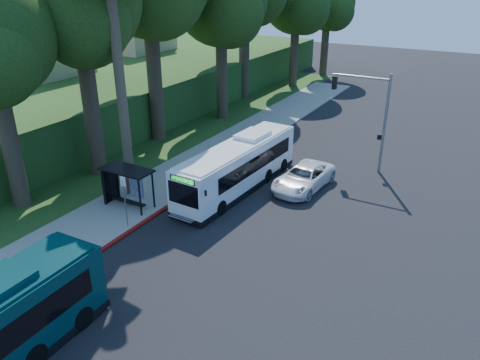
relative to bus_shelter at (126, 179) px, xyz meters
The scene contains 14 objects.
ground 8.00m from the bus_shelter, 21.51° to the left, with size 140.00×140.00×0.00m, color black.
sidewalk 3.35m from the bus_shelter, 90.90° to the left, with size 4.50×70.00×0.12m, color gray.
red_curb 3.07m from the bus_shelter, 26.83° to the right, with size 0.25×30.00×0.13m, color maroon.
grass_verge 9.90m from the bus_shelter, 126.16° to the left, with size 8.00×70.00×0.06m, color #234719.
bus_shelter is the anchor object (origin of this frame).
stop_sign_pole 2.85m from the bus_shelter, 49.08° to the right, with size 0.35×0.06×3.17m.
traffic_signal_pole 17.15m from the bus_shelter, 49.36° to the left, with size 4.10×0.30×7.00m.
hillside_backdrop 26.18m from the bus_shelter, 136.68° to the left, with size 24.00×60.00×8.80m.
tree_0 11.08m from the bus_shelter, 151.08° to the left, with size 8.40×8.00×15.70m.
tree_2 21.25m from the bus_shelter, 103.83° to the left, with size 8.82×8.40×15.12m.
tree_4 35.97m from the bus_shelter, 96.78° to the left, with size 8.40×8.00×14.14m.
tree_5 43.55m from the bus_shelter, 94.21° to the left, with size 7.35×7.00×12.86m.
white_bus 7.23m from the bus_shelter, 50.02° to the left, with size 3.01×11.38×3.36m.
pickup 11.38m from the bus_shelter, 42.38° to the left, with size 2.52×5.47×1.52m, color white.
Camera 1 is at (11.27, -21.77, 13.28)m, focal length 35.00 mm.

